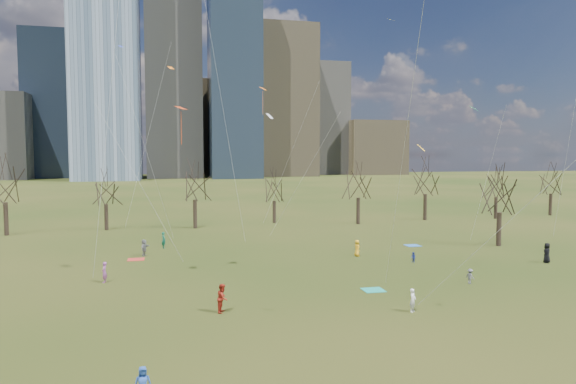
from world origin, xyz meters
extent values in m
plane|color=black|center=(0.00, 0.00, 0.00)|extent=(500.00, 500.00, 0.00)
cube|color=slate|center=(-35.00, 190.00, 59.00)|extent=(26.00, 26.00, 118.00)
cube|color=slate|center=(-8.00, 205.00, 47.50)|extent=(24.00, 24.00, 95.00)
cube|color=#384C66|center=(18.00, 195.00, 52.50)|extent=(22.00, 22.00, 105.00)
cube|color=#726347|center=(45.00, 215.00, 36.00)|extent=(28.00, 28.00, 72.00)
cube|color=#384C66|center=(-60.00, 220.00, 32.50)|extent=(25.00, 25.00, 65.00)
cube|color=slate|center=(70.00, 230.00, 29.00)|extent=(22.00, 22.00, 58.00)
cube|color=#726347|center=(5.00, 240.00, 24.00)|extent=(30.00, 30.00, 48.00)
cube|color=#726347|center=(95.00, 225.00, 14.00)|extent=(30.00, 28.00, 28.00)
cylinder|color=black|center=(-31.00, 39.00, 2.14)|extent=(0.55, 0.55, 4.28)
cylinder|color=black|center=(-19.00, 41.00, 1.80)|extent=(0.52, 0.52, 3.60)
cylinder|color=black|center=(-7.00, 40.00, 2.02)|extent=(0.54, 0.54, 4.05)
cylinder|color=black|center=(5.00, 43.00, 1.69)|extent=(0.51, 0.51, 3.38)
cylinder|color=black|center=(17.00, 39.00, 1.98)|extent=(0.54, 0.54, 3.96)
cylinder|color=black|center=(29.00, 41.00, 2.07)|extent=(0.54, 0.54, 4.14)
cylinder|color=black|center=(41.00, 40.00, 1.75)|extent=(0.52, 0.52, 3.51)
cylinder|color=black|center=(53.00, 42.00, 1.87)|extent=(0.53, 0.53, 3.74)
cylinder|color=black|center=(26.00, 18.00, 1.91)|extent=(0.53, 0.53, 3.83)
cube|color=teal|center=(4.69, 3.23, 0.01)|extent=(1.60, 1.50, 0.03)
cube|color=blue|center=(16.53, 20.32, 0.01)|extent=(1.60, 1.50, 0.03)
cube|color=#B12C23|center=(-13.78, 19.28, 0.01)|extent=(1.60, 1.50, 0.03)
imported|color=#24499F|center=(-11.62, -11.11, 0.73)|extent=(0.76, 0.54, 1.46)
imported|color=white|center=(5.13, -2.44, 0.77)|extent=(0.67, 0.65, 1.55)
imported|color=maroon|center=(-7.12, 0.28, 0.95)|extent=(0.99, 1.11, 1.90)
imported|color=slate|center=(13.02, 3.31, 0.61)|extent=(0.68, 0.89, 1.22)
imported|color=black|center=(24.78, 8.84, 0.96)|extent=(0.96, 1.11, 1.93)
imported|color=#A05098|center=(-15.68, 10.35, 0.85)|extent=(0.51, 0.68, 1.70)
imported|color=#2437A0|center=(12.31, 11.78, 0.51)|extent=(0.46, 0.55, 1.01)
imported|color=slate|center=(-13.06, 21.17, 0.85)|extent=(1.07, 1.64, 1.69)
imported|color=gold|center=(8.13, 15.91, 0.84)|extent=(0.62, 0.88, 1.68)
imported|color=#16654E|center=(-11.16, 24.99, 0.91)|extent=(0.63, 0.77, 1.81)
plane|color=#F04414|center=(-9.39, 10.45, 14.20)|extent=(1.39, 1.39, 0.31)
cylinder|color=silver|center=(-12.53, 8.94, 7.80)|extent=(6.30, 3.04, 12.81)
cylinder|color=#F04414|center=(-9.39, 10.45, 12.55)|extent=(0.04, 0.04, 2.70)
plane|color=yellow|center=(4.29, 0.06, 19.52)|extent=(0.91, 0.90, 0.30)
cylinder|color=silver|center=(3.22, -4.63, 10.46)|extent=(2.16, 9.41, 18.13)
cylinder|color=silver|center=(-6.08, 16.78, 19.56)|extent=(6.40, 4.73, 36.32)
plane|color=green|center=(20.19, 14.60, 15.14)|extent=(1.38, 1.38, 0.57)
cylinder|color=silver|center=(20.63, 12.55, 8.27)|extent=(0.90, 4.12, 13.74)
plane|color=blue|center=(-15.84, 32.22, 23.27)|extent=(1.05, 1.03, 0.31)
cylinder|color=silver|center=(-12.90, 30.25, 12.34)|extent=(5.91, 3.97, 21.88)
plane|color=orange|center=(1.43, 32.64, 18.83)|extent=(1.37, 1.38, 0.46)
cylinder|color=silver|center=(3.99, 28.45, 10.12)|extent=(5.13, 8.40, 17.44)
cylinder|color=orange|center=(1.43, 32.64, 17.03)|extent=(0.04, 0.04, 3.00)
plane|color=gold|center=(4.01, -5.32, 10.77)|extent=(0.73, 0.74, 0.40)
cylinder|color=silver|center=(6.06, -9.42, 6.09)|extent=(4.12, 8.21, 9.38)
cylinder|color=silver|center=(-14.54, 4.10, 11.76)|extent=(2.86, 4.27, 20.72)
plane|color=silver|center=(0.37, 22.60, 14.58)|extent=(1.06, 1.05, 0.59)
cylinder|color=silver|center=(3.14, 18.71, 7.99)|extent=(5.56, 7.80, 13.19)
plane|color=orange|center=(-10.10, 23.08, 19.48)|extent=(0.98, 0.93, 0.38)
cylinder|color=silver|center=(-12.55, 19.91, 10.44)|extent=(4.92, 6.38, 18.09)
camera|label=1|loc=(-10.35, -32.93, 10.36)|focal=32.00mm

